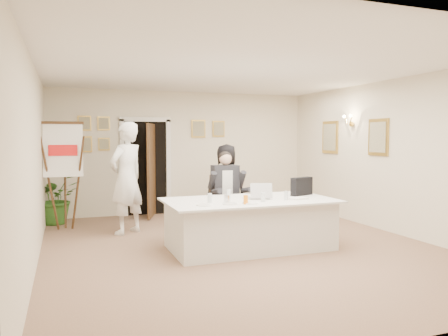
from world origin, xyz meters
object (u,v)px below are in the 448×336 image
Objects in this scene: seated_man at (226,192)px; oj_glass at (246,200)px; conference_table at (250,223)px; standing_man at (127,178)px; potted_palm at (56,198)px; standing_woman at (226,183)px; paper_stack at (298,198)px; flip_chart at (64,182)px; laptop at (258,190)px; steel_jug at (227,199)px; laptop_bag at (302,186)px.

oj_glass is at bearing -85.10° from seated_man.
conference_table is 20.34× the size of oj_glass.
standing_man reaches higher than potted_palm.
conference_table is 4.28m from potted_palm.
standing_woman is at bearing 75.77° from oj_glass.
standing_man is 1.26× the size of standing_woman.
paper_stack is at bearing 10.80° from oj_glass.
oj_glass is at bearing 82.33° from standing_woman.
conference_table is 1.32× the size of flip_chart.
laptop reaches higher than steel_jug.
flip_chart is at bearing 157.00° from laptop.
conference_table is 2.22m from standing_woman.
standing_man is 1.90× the size of potted_palm.
oj_glass is 0.31m from steel_jug.
seated_man is 3.50× the size of laptop_bag.
flip_chart reaches higher than laptop_bag.
seated_man is 1.39m from steel_jug.
standing_woman is 3.46m from potted_palm.
oj_glass is (-0.98, -0.19, 0.05)m from paper_stack.
standing_man is (1.06, -0.67, 0.09)m from flip_chart.
paper_stack is at bearing 103.41° from standing_man.
laptop is at bearing -39.01° from flip_chart.
laptop_bag is 3.93× the size of steel_jug.
potted_palm is at bearing 102.86° from flip_chart.
flip_chart is 5.52× the size of laptop.
seated_man is 4.18× the size of laptop.
conference_table is 9.93× the size of paper_stack.
steel_jug is (-0.85, -2.33, 0.02)m from standing_woman.
potted_palm is (-3.30, 1.00, -0.27)m from standing_woman.
seated_man is at bearing 115.79° from laptop_bag.
oj_glass is (-0.27, -1.55, 0.08)m from seated_man.
steel_jug is at bearing 177.27° from paper_stack.
flip_chart reaches higher than standing_woman.
seated_man is 1.58m from oj_glass.
steel_jug is (-0.62, -0.24, -0.08)m from laptop.
conference_table is at bearing -76.24° from seated_man.
seated_man is (0.02, 1.12, 0.36)m from conference_table.
standing_woman is 2.08m from laptop_bag.
potted_palm is 3.99× the size of paper_stack.
paper_stack reaches higher than conference_table.
seated_man is at bearing 80.12° from oj_glass.
conference_table is at bearing 85.95° from standing_woman.
seated_man is 0.76× the size of flip_chart.
flip_chart is 15.36× the size of oj_glass.
steel_jug is at bearing -94.91° from seated_man.
standing_man is 15.57× the size of oj_glass.
standing_man is 2.29m from steel_jug.
paper_stack is at bearing -2.73° from steel_jug.
standing_woman is (2.07, 0.40, -0.21)m from standing_man.
conference_table is 6.12× the size of laptop_bag.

